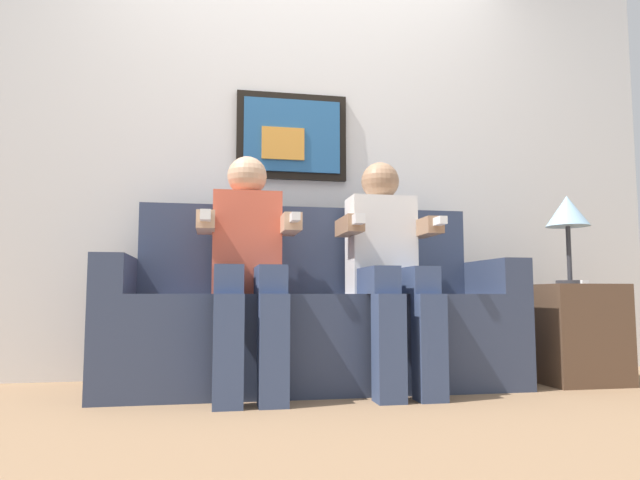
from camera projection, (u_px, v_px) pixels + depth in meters
ground_plane at (327, 399)px, 2.45m from camera, size 5.69×5.69×0.00m
back_wall_assembly at (300, 147)px, 3.32m from camera, size 4.38×0.10×2.60m
couch at (313, 322)px, 2.80m from camera, size 1.98×0.58×0.90m
person_on_left at (248, 259)px, 2.60m from camera, size 0.46×0.56×1.11m
person_on_right at (388, 261)px, 2.72m from camera, size 0.46×0.56×1.11m
side_table_right at (574, 333)px, 2.93m from camera, size 0.40×0.40×0.50m
table_lamp at (567, 215)px, 2.97m from camera, size 0.22×0.22×0.46m
spare_remote_on_table at (578, 282)px, 2.92m from camera, size 0.04×0.13×0.02m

